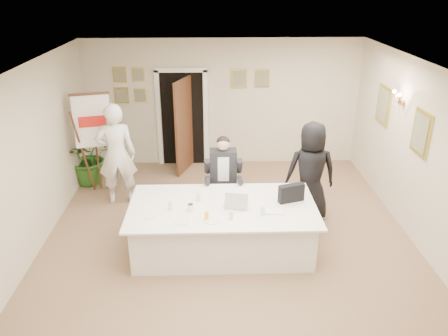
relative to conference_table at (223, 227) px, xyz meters
name	(u,v)px	position (x,y,z in m)	size (l,w,h in m)	color
floor	(229,247)	(0.11, 0.05, -0.39)	(7.00, 7.00, 0.00)	brown
ceiling	(230,71)	(0.11, 0.05, 2.41)	(6.00, 7.00, 0.02)	white
wall_back	(223,103)	(0.11, 3.55, 1.01)	(6.00, 0.10, 2.80)	beige
wall_left	(24,169)	(-2.89, 0.05, 1.01)	(0.10, 7.00, 2.80)	beige
wall_right	(430,164)	(3.11, 0.05, 1.01)	(0.10, 7.00, 2.80)	beige
doorway	(183,122)	(-0.78, 3.37, 0.65)	(1.14, 0.86, 2.20)	black
pictures_back_wall	(186,84)	(-0.69, 3.52, 1.46)	(3.40, 0.06, 0.80)	gold
pictures_right_wall	(400,118)	(3.08, 1.25, 1.36)	(0.06, 2.20, 0.80)	gold
wall_sconce	(399,98)	(3.01, 1.25, 1.71)	(0.20, 0.30, 0.24)	#BE773D
conference_table	(223,227)	(0.00, 0.00, 0.00)	(2.85, 1.51, 0.78)	silver
seated_man	(223,176)	(0.04, 1.12, 0.35)	(0.64, 0.68, 1.49)	black
flip_chart	(96,148)	(-2.40, 2.14, 0.52)	(0.71, 0.51, 1.98)	#3C1D13
standing_man	(117,155)	(-1.90, 1.65, 0.58)	(0.71, 0.46, 1.94)	white
standing_woman	(311,172)	(1.54, 0.95, 0.49)	(0.87, 0.56, 1.77)	black
potted_palm	(88,156)	(-2.69, 2.55, 0.19)	(1.06, 0.92, 1.17)	#25541C
laptop	(236,197)	(0.20, 0.00, 0.52)	(0.35, 0.36, 0.28)	#B7BABC
laptop_bag	(291,193)	(1.06, 0.11, 0.52)	(0.41, 0.11, 0.28)	black
paper_stack	(275,211)	(0.77, -0.22, 0.40)	(0.29, 0.20, 0.03)	white
plate_left	(151,216)	(-1.04, -0.30, 0.39)	(0.20, 0.20, 0.01)	white
plate_mid	(182,222)	(-0.58, -0.47, 0.39)	(0.21, 0.21, 0.01)	white
plate_near	(212,221)	(-0.16, -0.45, 0.39)	(0.23, 0.23, 0.01)	white
glass_a	(170,206)	(-0.78, -0.11, 0.45)	(0.06, 0.06, 0.14)	silver
glass_b	(231,215)	(0.11, -0.41, 0.45)	(0.07, 0.07, 0.14)	silver
glass_c	(262,211)	(0.57, -0.31, 0.45)	(0.06, 0.06, 0.14)	silver
glass_d	(198,197)	(-0.37, 0.16, 0.45)	(0.06, 0.06, 0.14)	silver
oj_glass	(207,216)	(-0.24, -0.42, 0.45)	(0.06, 0.06, 0.13)	yellow
steel_jug	(190,208)	(-0.48, -0.15, 0.44)	(0.09, 0.09, 0.11)	silver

